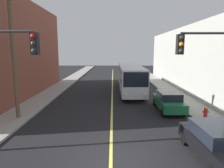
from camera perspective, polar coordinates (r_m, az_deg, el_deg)
ground_plane at (r=9.73m, az=-0.35°, el=-21.33°), size 120.00×120.00×0.00m
sidewalk_left at (r=20.38m, az=-20.92°, el=-5.10°), size 2.50×90.00×0.15m
sidewalk_right at (r=20.30m, az=21.02°, el=-5.16°), size 2.50×90.00×0.15m
lane_stripe_center at (r=23.88m, az=0.08°, el=-2.55°), size 0.16×60.00×0.01m
building_right_warehouse at (r=31.41m, az=27.79°, el=6.47°), size 12.00×27.13×7.86m
city_bus at (r=24.49m, az=5.24°, el=2.01°), size 2.60×12.17×3.20m
parked_car_black at (r=10.63m, az=27.46°, el=-14.58°), size 1.96×4.46×1.62m
parked_car_green at (r=17.39m, az=15.90°, el=-4.67°), size 1.82×4.40×1.62m
utility_pole_near at (r=15.72m, az=-26.66°, el=10.65°), size 2.40×0.28×9.85m
traffic_signal_right_corner at (r=11.47m, az=28.02°, el=4.98°), size 3.75×0.48×6.00m
fire_hydrant at (r=16.13m, az=25.26°, el=-7.28°), size 0.44×0.26×0.84m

